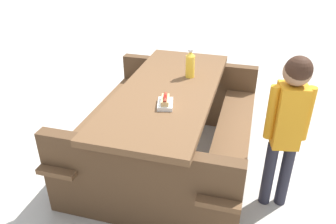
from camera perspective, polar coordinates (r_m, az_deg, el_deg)
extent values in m
plane|color=#B7B2A8|center=(3.16, 0.00, -8.34)|extent=(30.00, 30.00, 0.00)
cube|color=brown|center=(2.77, 0.00, 3.60)|extent=(1.85, 0.88, 0.05)
cube|color=brown|center=(2.84, 10.97, -3.15)|extent=(1.82, 0.41, 0.04)
cube|color=brown|center=(3.09, -10.05, -0.18)|extent=(1.82, 0.41, 0.04)
cube|color=#4D3520|center=(2.36, -5.19, -12.71)|extent=(0.20, 1.40, 0.70)
cube|color=#4D3520|center=(3.62, 3.31, 3.40)|extent=(0.20, 1.40, 0.70)
cylinder|color=yellow|center=(2.95, 3.77, 7.70)|extent=(0.08, 0.08, 0.19)
cone|color=yellow|center=(2.90, 3.84, 9.84)|extent=(0.07, 0.07, 0.04)
cylinder|color=silver|center=(2.90, 3.86, 10.38)|extent=(0.04, 0.04, 0.02)
cube|color=white|center=(2.48, -0.47, 1.35)|extent=(0.19, 0.14, 0.03)
cube|color=#D8B272|center=(2.47, -0.47, 2.03)|extent=(0.16, 0.08, 0.04)
cylinder|color=maroon|center=(2.46, -0.47, 2.40)|extent=(0.14, 0.05, 0.03)
ellipsoid|color=maroon|center=(2.45, -0.48, 2.65)|extent=(0.07, 0.03, 0.01)
cylinder|color=#262633|center=(2.70, 16.66, -10.00)|extent=(0.09, 0.09, 0.55)
cylinder|color=#262633|center=(2.73, 19.20, -9.99)|extent=(0.09, 0.09, 0.55)
cube|color=orange|center=(2.43, 19.73, -0.67)|extent=(0.19, 0.20, 0.46)
cylinder|color=orange|center=(2.39, 17.15, -0.09)|extent=(0.07, 0.07, 0.39)
cylinder|color=orange|center=(2.46, 22.42, -0.29)|extent=(0.07, 0.07, 0.39)
sphere|color=#997051|center=(2.30, 21.07, 6.34)|extent=(0.18, 0.18, 0.18)
sphere|color=#331E14|center=(2.28, 21.26, 6.74)|extent=(0.17, 0.17, 0.17)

